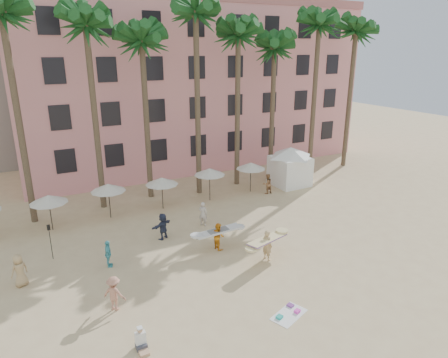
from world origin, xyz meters
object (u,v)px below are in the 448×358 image
at_px(cabana, 290,163).
at_px(carrier_yellow, 267,243).
at_px(carrier_white, 218,235).
at_px(pink_hotel, 188,85).

distance_m(cabana, carrier_yellow, 14.07).
xyz_separation_m(cabana, carrier_yellow, (-9.37, -10.45, -1.02)).
relative_size(carrier_yellow, carrier_white, 1.07).
bearing_deg(carrier_white, carrier_yellow, -52.97).
relative_size(cabana, carrier_white, 1.58).
bearing_deg(carrier_yellow, cabana, 48.13).
relative_size(pink_hotel, carrier_white, 12.10).
bearing_deg(cabana, carrier_yellow, -131.87).
bearing_deg(pink_hotel, carrier_yellow, -102.38).
bearing_deg(cabana, carrier_white, -145.00).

